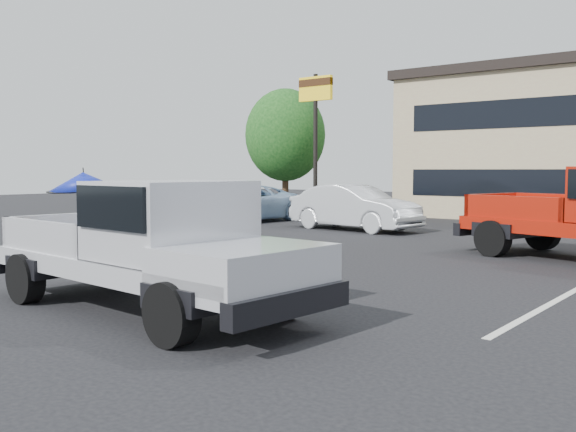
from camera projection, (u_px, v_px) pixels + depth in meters
name	position (u px, v px, depth m)	size (l,w,h in m)	color
ground	(309.00, 301.00, 9.90)	(90.00, 90.00, 0.00)	black
stripe_left	(250.00, 267.00, 13.32)	(0.12, 5.00, 0.01)	silver
stripe_right	(549.00, 305.00, 9.61)	(0.12, 5.00, 0.01)	silver
motel_sign	(316.00, 107.00, 26.71)	(1.60, 0.22, 6.00)	black
tree_left	(285.00, 135.00, 31.60)	(3.96, 3.96, 6.02)	#332114
silver_pickup	(160.00, 240.00, 8.91)	(5.82, 2.43, 2.06)	black
silver_sedan	(354.00, 207.00, 21.60)	(1.62, 4.65, 1.53)	silver
blue_suv	(239.00, 203.00, 24.88)	(2.41, 5.23, 1.45)	#87A8C9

